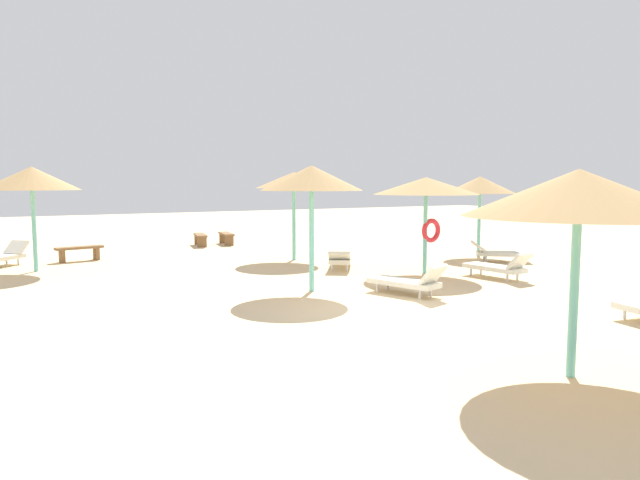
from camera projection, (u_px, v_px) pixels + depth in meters
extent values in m
plane|color=beige|center=(393.00, 312.00, 11.52)|extent=(80.00, 80.00, 0.00)
cylinder|color=#6BC6BC|center=(294.00, 223.00, 19.18)|extent=(0.12, 0.12, 2.52)
cone|color=tan|center=(294.00, 180.00, 19.04)|extent=(2.55, 2.55, 0.53)
cylinder|color=#6BC6BC|center=(479.00, 224.00, 20.14)|extent=(0.12, 0.12, 2.33)
cone|color=tan|center=(480.00, 185.00, 20.00)|extent=(2.43, 2.43, 0.59)
cylinder|color=#6BC6BC|center=(574.00, 294.00, 7.58)|extent=(0.12, 0.12, 2.26)
cone|color=tan|center=(579.00, 193.00, 7.44)|extent=(3.00, 3.00, 0.63)
cylinder|color=#6BC6BC|center=(34.00, 229.00, 16.65)|extent=(0.12, 0.12, 2.49)
cone|color=tan|center=(32.00, 178.00, 16.50)|extent=(2.69, 2.69, 0.68)
cylinder|color=#6BC6BC|center=(425.00, 232.00, 16.29)|extent=(0.12, 0.12, 2.37)
cone|color=tan|center=(426.00, 186.00, 16.15)|extent=(3.00, 3.00, 0.49)
torus|color=red|center=(431.00, 231.00, 16.39)|extent=(0.71, 0.21, 0.70)
cylinder|color=#6BC6BC|center=(312.00, 239.00, 13.60)|extent=(0.12, 0.12, 2.52)
cone|color=tan|center=(312.00, 178.00, 13.45)|extent=(2.43, 2.43, 0.59)
cube|color=silver|center=(341.00, 259.00, 17.46)|extent=(1.49, 1.76, 0.12)
cube|color=silver|center=(339.00, 256.00, 16.64)|extent=(0.82, 0.79, 0.33)
cylinder|color=silver|center=(347.00, 267.00, 16.86)|extent=(0.06, 0.06, 0.22)
cylinder|color=silver|center=(332.00, 267.00, 16.90)|extent=(0.06, 0.06, 0.22)
cylinder|color=silver|center=(348.00, 262.00, 18.05)|extent=(0.06, 0.06, 0.22)
cylinder|color=silver|center=(335.00, 261.00, 18.09)|extent=(0.06, 0.06, 0.22)
cube|color=silver|center=(504.00, 254.00, 18.69)|extent=(1.73, 1.56, 0.12)
cube|color=silver|center=(479.00, 247.00, 18.79)|extent=(0.79, 0.81, 0.38)
cylinder|color=silver|center=(486.00, 259.00, 18.59)|extent=(0.06, 0.06, 0.22)
cylinder|color=silver|center=(484.00, 258.00, 19.02)|extent=(0.06, 0.06, 0.22)
cylinder|color=silver|center=(524.00, 260.00, 18.40)|extent=(0.06, 0.06, 0.22)
cylinder|color=silver|center=(521.00, 258.00, 18.84)|extent=(0.06, 0.06, 0.22)
cylinder|color=silver|center=(625.00, 313.00, 10.92)|extent=(0.06, 0.06, 0.22)
cube|color=silver|center=(16.00, 248.00, 18.30)|extent=(0.78, 0.77, 0.43)
cylinder|color=silver|center=(7.00, 261.00, 18.20)|extent=(0.06, 0.06, 0.22)
cylinder|color=silver|center=(18.00, 261.00, 18.10)|extent=(0.06, 0.06, 0.22)
cube|color=silver|center=(494.00, 268.00, 15.61)|extent=(0.82, 1.76, 0.12)
cube|color=silver|center=(520.00, 261.00, 14.94)|extent=(0.68, 0.49, 0.47)
cylinder|color=silver|center=(517.00, 276.00, 15.28)|extent=(0.06, 0.06, 0.22)
cylinder|color=silver|center=(507.00, 278.00, 15.02)|extent=(0.06, 0.06, 0.22)
cylinder|color=silver|center=(481.00, 270.00, 16.24)|extent=(0.06, 0.06, 0.22)
cylinder|color=silver|center=(471.00, 272.00, 15.99)|extent=(0.06, 0.06, 0.22)
cube|color=silver|center=(403.00, 282.00, 13.31)|extent=(1.11, 1.81, 0.12)
cube|color=silver|center=(433.00, 275.00, 12.74)|extent=(0.73, 0.58, 0.48)
cylinder|color=silver|center=(430.00, 292.00, 13.08)|extent=(0.06, 0.06, 0.22)
cylinder|color=silver|center=(420.00, 294.00, 12.76)|extent=(0.06, 0.06, 0.22)
cylinder|color=silver|center=(388.00, 285.00, 13.90)|extent=(0.06, 0.06, 0.22)
cylinder|color=silver|center=(377.00, 288.00, 13.58)|extent=(0.06, 0.06, 0.22)
cube|color=brown|center=(226.00, 234.00, 24.07)|extent=(0.62, 1.54, 0.08)
cube|color=brown|center=(229.00, 241.00, 23.58)|extent=(0.37, 0.17, 0.41)
cube|color=brown|center=(224.00, 238.00, 24.61)|extent=(0.37, 0.17, 0.41)
cube|color=brown|center=(200.00, 235.00, 23.48)|extent=(0.68, 1.55, 0.08)
cube|color=brown|center=(202.00, 242.00, 22.99)|extent=(0.38, 0.19, 0.41)
cube|color=brown|center=(199.00, 240.00, 24.03)|extent=(0.38, 0.19, 0.41)
cube|color=brown|center=(79.00, 248.00, 18.94)|extent=(1.55, 0.64, 0.08)
cube|color=brown|center=(62.00, 256.00, 18.61)|extent=(0.18, 0.37, 0.41)
cube|color=brown|center=(96.00, 254.00, 19.31)|extent=(0.18, 0.37, 0.41)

